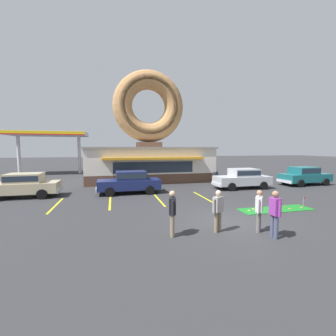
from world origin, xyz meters
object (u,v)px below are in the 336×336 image
Objects in this scene: car_teal at (304,175)px; putting_flag_pin at (304,200)px; golf_ball at (271,209)px; pedestrian_leather_jacket_man at (275,212)px; pedestrian_clipboard_woman at (259,209)px; car_navy at (130,181)px; pedestrian_blue_sweater_man at (218,209)px; car_silver at (243,178)px; car_champagne at (23,184)px; trash_bin at (215,177)px; pedestrian_hooded_kid at (172,211)px.

putting_flag_pin is at bearing -134.98° from car_teal.
pedestrian_leather_jacket_man is at bearing -126.69° from golf_ball.
pedestrian_clipboard_woman is at bearing -135.04° from golf_ball.
car_navy is 2.66× the size of pedestrian_leather_jacket_man.
pedestrian_blue_sweater_man is 1.00× the size of pedestrian_clipboard_woman.
car_silver reaches higher than putting_flag_pin.
car_champagne is at bearing 141.28° from pedestrian_clipboard_woman.
car_silver is at bearing -177.84° from car_teal.
pedestrian_leather_jacket_man is 0.70m from pedestrian_clipboard_woman.
car_champagne is 15.92m from car_silver.
golf_ball is 0.02× the size of pedestrian_leather_jacket_man.
car_silver is 10.36m from pedestrian_leather_jacket_man.
car_teal reaches higher than trash_bin.
pedestrian_leather_jacket_man is at bearing -115.95° from car_silver.
pedestrian_leather_jacket_man is at bearing -40.37° from car_champagne.
putting_flag_pin is at bearing 28.65° from pedestrian_clipboard_woman.
pedestrian_hooded_kid is at bearing -47.77° from car_champagne.
car_silver is 2.81× the size of pedestrian_clipboard_woman.
car_champagne is 2.82× the size of pedestrian_blue_sweater_man.
car_teal is 2.84× the size of pedestrian_blue_sweater_man.
car_champagne reaches higher than golf_ball.
car_teal is at bearing 0.30° from car_navy.
putting_flag_pin is 0.34× the size of pedestrian_blue_sweater_man.
car_silver is at bearing 45.74° from pedestrian_hooded_kid.
golf_ball is 6.46m from car_silver.
car_navy is at bearing -156.98° from trash_bin.
car_silver is 6.29m from car_teal.
car_navy is 8.88m from pedestrian_blue_sweater_man.
pedestrian_leather_jacket_man is at bearing -138.57° from car_teal.
pedestrian_blue_sweater_man reaches higher than car_silver.
pedestrian_blue_sweater_man is 0.94× the size of pedestrian_leather_jacket_man.
car_silver is 2.82× the size of pedestrian_blue_sweater_man.
car_teal reaches higher than golf_ball.
pedestrian_hooded_kid reaches higher than pedestrian_clipboard_woman.
golf_ball is 0.03× the size of pedestrian_clipboard_woman.
putting_flag_pin is 10.95m from car_navy.
putting_flag_pin is 9.83m from trash_bin.
pedestrian_blue_sweater_man is 0.96× the size of pedestrian_hooded_kid.
car_teal is 14.11m from pedestrian_clipboard_woman.
pedestrian_blue_sweater_man is at bearing -71.84° from car_navy.
pedestrian_leather_jacket_man reaches higher than golf_ball.
car_teal is (6.29, 0.24, 0.00)m from car_silver.
putting_flag_pin is 0.12× the size of car_silver.
car_navy is at bearing 116.20° from pedestrian_clipboard_woman.
car_navy is 2.82× the size of pedestrian_blue_sweater_man.
pedestrian_blue_sweater_man reaches higher than car_navy.
car_teal is at bearing -26.78° from trash_bin.
car_silver is (15.92, -0.37, 0.00)m from car_champagne.
putting_flag_pin is 0.56× the size of trash_bin.
car_navy is 1.00× the size of car_champagne.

